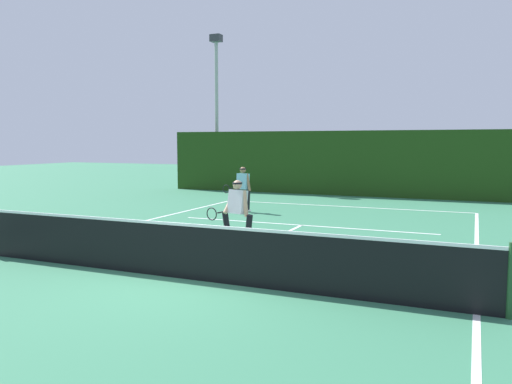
{
  "coord_description": "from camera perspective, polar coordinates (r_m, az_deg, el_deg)",
  "views": [
    {
      "loc": [
        4.6,
        -7.6,
        2.41
      ],
      "look_at": [
        -1.11,
        5.62,
        1.0
      ],
      "focal_mm": 35.77,
      "sensor_mm": 36.0,
      "label": 1
    }
  ],
  "objects": [
    {
      "name": "player_far",
      "position": [
        17.67,
        -1.51,
        0.54
      ],
      "size": [
        0.88,
        0.86,
        1.56
      ],
      "rotation": [
        0.0,
        0.0,
        2.94
      ],
      "color": "black",
      "rests_on": "ground_plane"
    },
    {
      "name": "ground_plane",
      "position": [
        9.2,
        -7.64,
        -9.64
      ],
      "size": [
        80.0,
        80.0,
        0.0
      ],
      "primitive_type": "plane",
      "color": "#357654"
    },
    {
      "name": "tennis_ball_extra",
      "position": [
        10.94,
        -9.0,
        -7.03
      ],
      "size": [
        0.07,
        0.07,
        0.07
      ],
      "primitive_type": "sphere",
      "color": "#D1E033",
      "rests_on": "ground_plane"
    },
    {
      "name": "tennis_ball",
      "position": [
        12.93,
        17.51,
        -5.27
      ],
      "size": [
        0.07,
        0.07,
        0.07
      ],
      "primitive_type": "sphere",
      "color": "#D1E033",
      "rests_on": "ground_plane"
    },
    {
      "name": "court_line_service",
      "position": [
        14.92,
        5.12,
        -3.71
      ],
      "size": [
        7.64,
        0.1,
        0.01
      ],
      "primitive_type": "cube",
      "color": "white",
      "rests_on": "ground_plane"
    },
    {
      "name": "court_line_centre",
      "position": [
        11.98,
        0.31,
        -6.0
      ],
      "size": [
        0.1,
        6.4,
        0.01
      ],
      "primitive_type": "cube",
      "color": "white",
      "rests_on": "ground_plane"
    },
    {
      "name": "court_line_sideline_right",
      "position": [
        7.97,
        23.44,
        -12.46
      ],
      "size": [
        0.1,
        22.3,
        0.01
      ],
      "primitive_type": "cube",
      "color": "white",
      "rests_on": "ground_plane"
    },
    {
      "name": "tennis_net",
      "position": [
        9.08,
        -7.68,
        -6.53
      ],
      "size": [
        10.28,
        0.09,
        1.06
      ],
      "color": "#1E4723",
      "rests_on": "ground_plane"
    },
    {
      "name": "player_near",
      "position": [
        11.67,
        -2.14,
        -2.1
      ],
      "size": [
        0.97,
        0.84,
        1.56
      ],
      "rotation": [
        0.0,
        0.0,
        2.93
      ],
      "color": "black",
      "rests_on": "ground_plane"
    },
    {
      "name": "court_line_baseline_far",
      "position": [
        19.45,
        9.53,
        -1.59
      ],
      "size": [
        9.37,
        0.1,
        0.01
      ],
      "primitive_type": "cube",
      "color": "white",
      "rests_on": "ground_plane"
    },
    {
      "name": "back_fence_windscreen",
      "position": [
        23.08,
        11.88,
        3.12
      ],
      "size": [
        19.14,
        0.12,
        2.92
      ],
      "primitive_type": "cube",
      "color": "#1E3D12",
      "rests_on": "ground_plane"
    },
    {
      "name": "light_pole",
      "position": [
        26.57,
        -4.44,
        10.67
      ],
      "size": [
        0.55,
        0.44,
        7.83
      ],
      "color": "#9EA39E",
      "rests_on": "ground_plane"
    }
  ]
}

